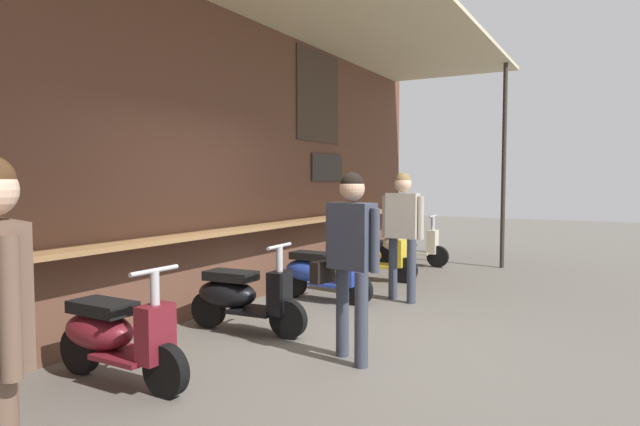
{
  "coord_description": "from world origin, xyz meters",
  "views": [
    {
      "loc": [
        -4.73,
        -2.46,
        1.63
      ],
      "look_at": [
        2.28,
        1.39,
        1.14
      ],
      "focal_mm": 30.81,
      "sensor_mm": 36.0,
      "label": 1
    }
  ],
  "objects_px": {
    "scooter_blue": "(319,272)",
    "shopper_with_handbag": "(350,247)",
    "scooter_maroon": "(113,335)",
    "shopper_passing": "(402,221)",
    "scooter_yellow": "(371,256)",
    "scooter_cream": "(408,245)",
    "scooter_black": "(240,296)"
  },
  "relations": [
    {
      "from": "scooter_black",
      "to": "scooter_yellow",
      "type": "relative_size",
      "value": 1.0
    },
    {
      "from": "scooter_yellow",
      "to": "scooter_cream",
      "type": "bearing_deg",
      "value": 87.9
    },
    {
      "from": "scooter_black",
      "to": "scooter_yellow",
      "type": "height_order",
      "value": "same"
    },
    {
      "from": "scooter_maroon",
      "to": "scooter_yellow",
      "type": "bearing_deg",
      "value": 91.47
    },
    {
      "from": "scooter_yellow",
      "to": "shopper_passing",
      "type": "relative_size",
      "value": 0.81
    },
    {
      "from": "scooter_black",
      "to": "shopper_with_handbag",
      "type": "distance_m",
      "value": 1.61
    },
    {
      "from": "scooter_black",
      "to": "shopper_with_handbag",
      "type": "bearing_deg",
      "value": -14.85
    },
    {
      "from": "scooter_cream",
      "to": "shopper_passing",
      "type": "relative_size",
      "value": 0.81
    },
    {
      "from": "scooter_maroon",
      "to": "shopper_with_handbag",
      "type": "relative_size",
      "value": 0.83
    },
    {
      "from": "scooter_black",
      "to": "shopper_with_handbag",
      "type": "relative_size",
      "value": 0.83
    },
    {
      "from": "scooter_blue",
      "to": "shopper_passing",
      "type": "distance_m",
      "value": 1.31
    },
    {
      "from": "scooter_black",
      "to": "scooter_yellow",
      "type": "xyz_separation_m",
      "value": [
        3.48,
        0.0,
        0.0
      ]
    },
    {
      "from": "scooter_blue",
      "to": "shopper_passing",
      "type": "xyz_separation_m",
      "value": [
        0.52,
        -0.99,
        0.68
      ]
    },
    {
      "from": "scooter_blue",
      "to": "scooter_maroon",
      "type": "bearing_deg",
      "value": -88.31
    },
    {
      "from": "scooter_maroon",
      "to": "scooter_black",
      "type": "distance_m",
      "value": 1.68
    },
    {
      "from": "scooter_maroon",
      "to": "shopper_passing",
      "type": "relative_size",
      "value": 0.81
    },
    {
      "from": "scooter_maroon",
      "to": "scooter_yellow",
      "type": "relative_size",
      "value": 1.0
    },
    {
      "from": "scooter_black",
      "to": "shopper_passing",
      "type": "relative_size",
      "value": 0.81
    },
    {
      "from": "scooter_maroon",
      "to": "shopper_passing",
      "type": "height_order",
      "value": "shopper_passing"
    },
    {
      "from": "scooter_black",
      "to": "scooter_blue",
      "type": "relative_size",
      "value": 1.0
    },
    {
      "from": "scooter_black",
      "to": "scooter_cream",
      "type": "bearing_deg",
      "value": 86.4
    },
    {
      "from": "scooter_blue",
      "to": "shopper_with_handbag",
      "type": "relative_size",
      "value": 0.83
    },
    {
      "from": "scooter_maroon",
      "to": "scooter_black",
      "type": "bearing_deg",
      "value": 91.47
    },
    {
      "from": "scooter_blue",
      "to": "scooter_cream",
      "type": "bearing_deg",
      "value": 91.69
    },
    {
      "from": "shopper_with_handbag",
      "to": "shopper_passing",
      "type": "relative_size",
      "value": 0.98
    },
    {
      "from": "shopper_with_handbag",
      "to": "shopper_passing",
      "type": "distance_m",
      "value": 2.59
    },
    {
      "from": "scooter_cream",
      "to": "shopper_passing",
      "type": "distance_m",
      "value": 3.21
    },
    {
      "from": "scooter_yellow",
      "to": "shopper_passing",
      "type": "distance_m",
      "value": 1.71
    },
    {
      "from": "scooter_yellow",
      "to": "scooter_maroon",
      "type": "bearing_deg",
      "value": -92.1
    },
    {
      "from": "scooter_blue",
      "to": "scooter_cream",
      "type": "relative_size",
      "value": 1.0
    },
    {
      "from": "scooter_yellow",
      "to": "scooter_cream",
      "type": "relative_size",
      "value": 1.0
    },
    {
      "from": "scooter_yellow",
      "to": "shopper_with_handbag",
      "type": "bearing_deg",
      "value": -71.18
    }
  ]
}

